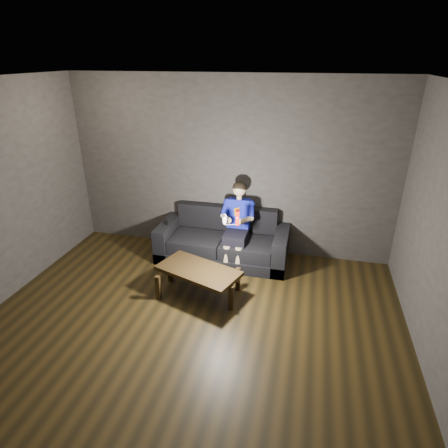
# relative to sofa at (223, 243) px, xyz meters

# --- Properties ---
(floor) EXTENTS (5.00, 5.00, 0.00)m
(floor) POSITION_rel_sofa_xyz_m (-0.00, -2.12, -0.25)
(floor) COLOR black
(floor) RESTS_ON ground
(back_wall) EXTENTS (5.00, 0.04, 2.70)m
(back_wall) POSITION_rel_sofa_xyz_m (-0.00, 0.38, 1.10)
(back_wall) COLOR #36322F
(back_wall) RESTS_ON ground
(ceiling) EXTENTS (5.00, 5.00, 0.02)m
(ceiling) POSITION_rel_sofa_xyz_m (-0.00, -2.12, 2.45)
(ceiling) COLOR beige
(ceiling) RESTS_ON back_wall
(sofa) EXTENTS (1.97, 0.85, 0.76)m
(sofa) POSITION_rel_sofa_xyz_m (0.00, 0.00, 0.00)
(sofa) COLOR black
(sofa) RESTS_ON floor
(child) EXTENTS (0.49, 0.60, 1.21)m
(child) POSITION_rel_sofa_xyz_m (0.22, -0.04, 0.45)
(child) COLOR black
(child) RESTS_ON sofa
(wii_remote_red) EXTENTS (0.06, 0.08, 0.19)m
(wii_remote_red) POSITION_rel_sofa_xyz_m (0.32, -0.51, 0.67)
(wii_remote_red) COLOR red
(wii_remote_red) RESTS_ON child
(nunchuk_white) EXTENTS (0.07, 0.10, 0.16)m
(nunchuk_white) POSITION_rel_sofa_xyz_m (0.14, -0.50, 0.64)
(nunchuk_white) COLOR silver
(nunchuk_white) RESTS_ON child
(wii_remote_black) EXTENTS (0.07, 0.15, 0.03)m
(wii_remote_black) POSITION_rel_sofa_xyz_m (-0.89, -0.07, 0.30)
(wii_remote_black) COLOR black
(wii_remote_black) RESTS_ON sofa
(coffee_table) EXTENTS (1.18, 0.86, 0.39)m
(coffee_table) POSITION_rel_sofa_xyz_m (-0.08, -1.03, 0.09)
(coffee_table) COLOR black
(coffee_table) RESTS_ON floor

